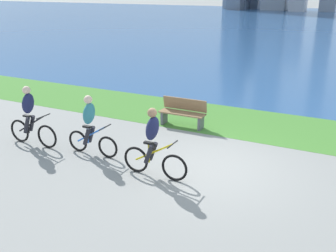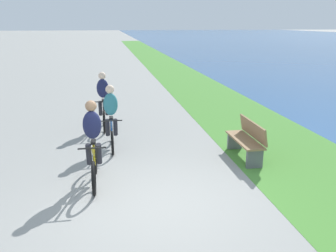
# 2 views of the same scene
# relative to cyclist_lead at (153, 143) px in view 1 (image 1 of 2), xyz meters

# --- Properties ---
(ground_plane) EXTENTS (300.00, 300.00, 0.00)m
(ground_plane) POSITION_rel_cyclist_lead_xyz_m (1.16, 1.02, -0.84)
(ground_plane) COLOR gray
(grass_strip_bayside) EXTENTS (120.00, 3.14, 0.01)m
(grass_strip_bayside) POSITION_rel_cyclist_lead_xyz_m (1.16, 4.73, -0.84)
(grass_strip_bayside) COLOR #478433
(grass_strip_bayside) RESTS_ON ground
(cyclist_lead) EXTENTS (1.69, 0.52, 1.70)m
(cyclist_lead) POSITION_rel_cyclist_lead_xyz_m (0.00, 0.00, 0.00)
(cyclist_lead) COLOR black
(cyclist_lead) RESTS_ON ground
(cyclist_trailing) EXTENTS (1.58, 0.52, 1.64)m
(cyclist_trailing) POSITION_rel_cyclist_lead_xyz_m (-2.10, 0.39, -0.01)
(cyclist_trailing) COLOR black
(cyclist_trailing) RESTS_ON ground
(cyclist_distant_rear) EXTENTS (1.71, 0.52, 1.72)m
(cyclist_distant_rear) POSITION_rel_cyclist_lead_xyz_m (-4.02, 0.20, 0.00)
(cyclist_distant_rear) COLOR black
(cyclist_distant_rear) RESTS_ON ground
(bench_near_path) EXTENTS (1.50, 0.47, 0.90)m
(bench_near_path) POSITION_rel_cyclist_lead_xyz_m (-0.84, 3.55, -0.39)
(bench_near_path) COLOR olive
(bench_near_path) RESTS_ON ground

